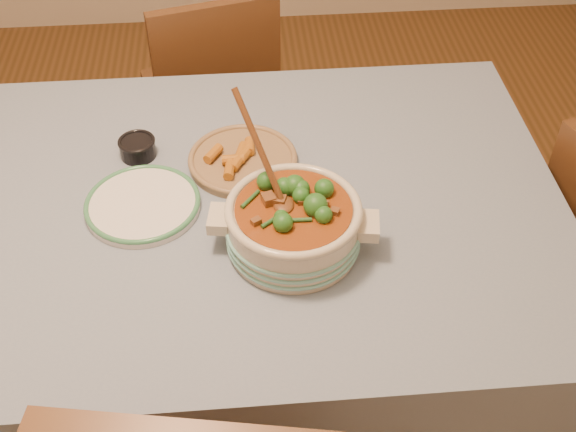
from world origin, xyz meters
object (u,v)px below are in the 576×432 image
at_px(white_plate, 143,204).
at_px(condiment_bowl, 137,147).
at_px(fried_plate, 243,158).
at_px(dining_table, 205,231).
at_px(stew_casserole, 293,222).
at_px(chair_far, 213,92).

bearing_deg(white_plate, condiment_bowl, 96.68).
bearing_deg(fried_plate, dining_table, -126.63).
bearing_deg(condiment_bowl, dining_table, -50.17).
distance_m(dining_table, stew_casserole, 0.30).
height_order(condiment_bowl, chair_far, chair_far).
xyz_separation_m(condiment_bowl, fried_plate, (0.26, -0.06, -0.01)).
xyz_separation_m(fried_plate, chair_far, (-0.09, 0.71, -0.28)).
xyz_separation_m(stew_casserole, chair_far, (-0.18, 0.99, -0.34)).
height_order(white_plate, chair_far, chair_far).
height_order(dining_table, stew_casserole, stew_casserole).
bearing_deg(stew_casserole, condiment_bowl, 136.09).
distance_m(stew_casserole, white_plate, 0.37).
relative_size(condiment_bowl, chair_far, 0.11).
bearing_deg(stew_casserole, fried_plate, 108.87).
relative_size(dining_table, condiment_bowl, 17.31).
distance_m(condiment_bowl, chair_far, 0.73).
height_order(stew_casserole, fried_plate, stew_casserole).
relative_size(white_plate, fried_plate, 0.98).
distance_m(stew_casserole, chair_far, 1.06).
distance_m(dining_table, fried_plate, 0.20).
distance_m(stew_casserole, fried_plate, 0.31).
relative_size(condiment_bowl, fried_plate, 0.29).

